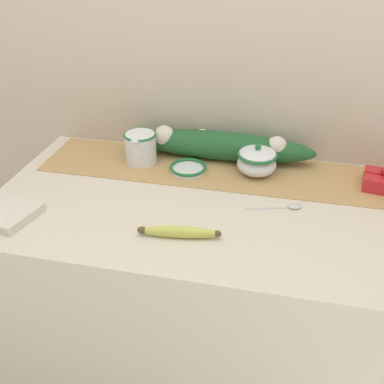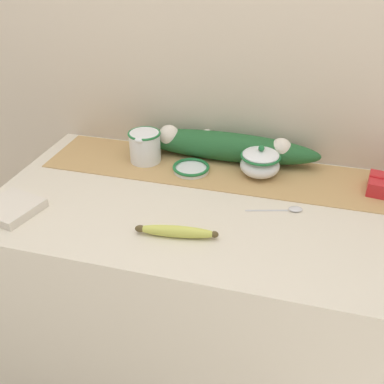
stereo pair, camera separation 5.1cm
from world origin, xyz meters
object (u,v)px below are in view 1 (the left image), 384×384
spoon (291,207)px  cream_pitcher (141,147)px  napkin_stack (9,213)px  sugar_bowl (257,161)px  small_dish (188,168)px  banana (179,232)px  gift_box (384,181)px

spoon → cream_pitcher: bearing=145.3°
cream_pitcher → napkin_stack: cream_pitcher is taller
sugar_bowl → small_dish: size_ratio=1.05×
small_dish → banana: 0.35m
cream_pitcher → small_dish: (0.17, -0.03, -0.05)m
spoon → napkin_stack: bearing=180.0°
cream_pitcher → banana: cream_pitcher is taller
cream_pitcher → sugar_bowl: (0.40, -0.00, -0.01)m
spoon → gift_box: 0.33m
spoon → gift_box: gift_box is taller
sugar_bowl → banana: bearing=-113.8°
sugar_bowl → banana: 0.42m
napkin_stack → cream_pitcher: bearing=56.4°
small_dish → banana: banana is taller
cream_pitcher → small_dish: bearing=-10.8°
small_dish → gift_box: size_ratio=0.91×
banana → small_dish: bearing=98.9°
cream_pitcher → spoon: bearing=-19.2°
small_dish → banana: size_ratio=0.55×
cream_pitcher → banana: (0.23, -0.38, -0.04)m
spoon → napkin_stack: napkin_stack is taller
napkin_stack → gift_box: size_ratio=1.05×
cream_pitcher → gift_box: size_ratio=0.96×
banana → napkin_stack: size_ratio=1.57×
sugar_bowl → small_dish: bearing=-171.9°
napkin_stack → gift_box: gift_box is taller
spoon → napkin_stack: size_ratio=1.15×
gift_box → sugar_bowl: bearing=179.0°
cream_pitcher → sugar_bowl: cream_pitcher is taller
cream_pitcher → gift_box: (0.79, -0.01, -0.03)m
gift_box → cream_pitcher: bearing=179.4°
banana → spoon: size_ratio=1.37×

